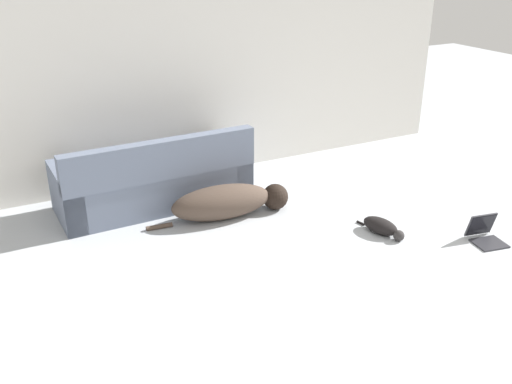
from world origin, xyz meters
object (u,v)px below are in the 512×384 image
couch (155,182)px  cat (382,227)px  laptop_open (484,232)px  dog (228,202)px

couch → cat: bearing=135.2°
couch → laptop_open: (2.52, -2.20, -0.19)m
dog → cat: dog is taller
cat → dog: bearing=-144.7°
couch → laptop_open: bearing=137.5°
couch → dog: (0.57, -0.63, -0.10)m
couch → dog: size_ratio=1.33×
dog → cat: size_ratio=2.74×
couch → laptop_open: 3.34m
cat → laptop_open: laptop_open is taller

